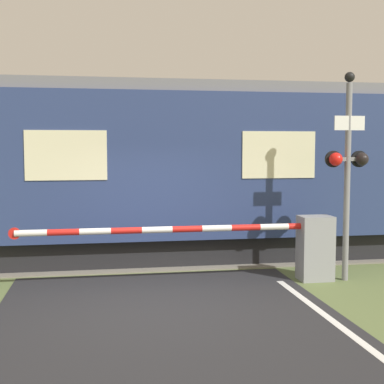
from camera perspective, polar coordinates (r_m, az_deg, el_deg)
The scene contains 5 objects.
ground_plane at distance 8.50m, azimuth -3.16°, elevation -11.88°, with size 80.00×80.00×0.00m, color #5B6B3D.
track_bed at distance 12.10m, azimuth -5.17°, elevation -6.73°, with size 36.00×3.20×0.13m.
train at distance 11.85m, azimuth -12.78°, elevation 2.24°, with size 15.15×3.08×3.77m.
crossing_barrier at distance 9.93m, azimuth 10.59°, elevation -5.55°, with size 5.70×0.44×1.18m.
signal_post at distance 10.06m, azimuth 16.28°, elevation 2.91°, with size 0.80×0.26×3.78m.
Camera 1 is at (-0.91, -8.09, 2.43)m, focal length 50.00 mm.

